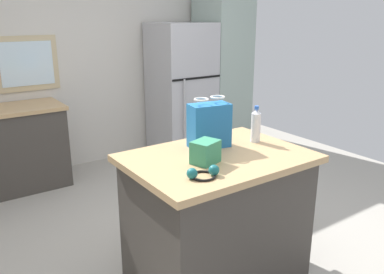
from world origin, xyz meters
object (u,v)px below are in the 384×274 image
object	(u,v)px
bottle	(256,126)
small_box	(205,152)
refrigerator	(182,90)
kitchen_island	(217,217)
tall_cabinet	(222,67)
ear_defenders	(203,173)
shopping_bag	(209,125)

from	to	relation	value
bottle	small_box	bearing A→B (deg)	-165.83
bottle	refrigerator	bearing A→B (deg)	69.17
small_box	bottle	distance (m)	0.58
kitchen_island	tall_cabinet	world-z (taller)	tall_cabinet
refrigerator	ear_defenders	distance (m)	3.07
bottle	shopping_bag	bearing A→B (deg)	163.81
kitchen_island	ear_defenders	bearing A→B (deg)	-141.23
shopping_bag	ear_defenders	size ratio (longest dim) A/B	1.79
kitchen_island	tall_cabinet	distance (m)	3.16
refrigerator	shopping_bag	distance (m)	2.54
refrigerator	ear_defenders	world-z (taller)	refrigerator
refrigerator	shopping_bag	world-z (taller)	refrigerator
bottle	ear_defenders	bearing A→B (deg)	-155.82
ear_defenders	shopping_bag	bearing A→B (deg)	49.29
refrigerator	small_box	distance (m)	2.84
tall_cabinet	bottle	world-z (taller)	tall_cabinet
kitchen_island	ear_defenders	world-z (taller)	ear_defenders
ear_defenders	bottle	bearing A→B (deg)	24.18
refrigerator	bottle	world-z (taller)	refrigerator
small_box	bottle	size ratio (longest dim) A/B	0.62
tall_cabinet	bottle	bearing A→B (deg)	-124.02
refrigerator	bottle	xyz separation A→B (m)	(-0.88, -2.31, 0.19)
kitchen_island	bottle	world-z (taller)	bottle
refrigerator	small_box	bearing A→B (deg)	-120.42
kitchen_island	ear_defenders	size ratio (longest dim) A/B	6.07
refrigerator	ear_defenders	xyz separation A→B (m)	(-1.59, -2.63, 0.09)
tall_cabinet	shopping_bag	xyz separation A→B (m)	(-1.91, -2.21, -0.03)
tall_cabinet	small_box	xyz separation A→B (m)	(-2.12, -2.45, -0.12)
shopping_bag	ear_defenders	bearing A→B (deg)	-130.71
kitchen_island	bottle	bearing A→B (deg)	10.67
kitchen_island	tall_cabinet	size ratio (longest dim) A/B	0.53
kitchen_island	shopping_bag	bearing A→B (deg)	71.28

